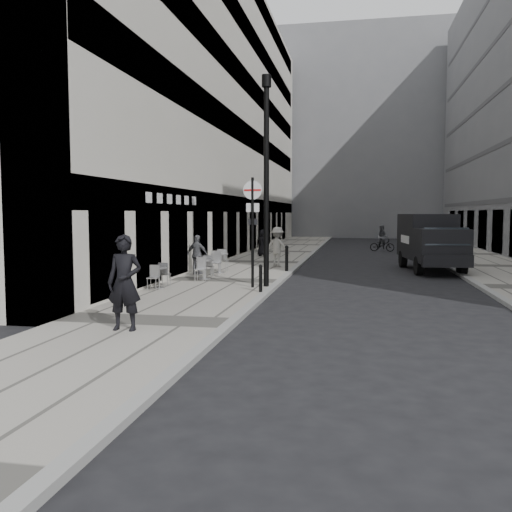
{
  "coord_description": "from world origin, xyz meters",
  "views": [
    {
      "loc": [
        2.84,
        -9.0,
        2.58
      ],
      "look_at": [
        0.06,
        5.64,
        1.4
      ],
      "focal_mm": 38.0,
      "sensor_mm": 36.0,
      "label": 1
    }
  ],
  "objects": [
    {
      "name": "pedestrian_a",
      "position": [
        -3.54,
        11.95,
        0.92
      ],
      "size": [
        1.0,
        0.6,
        1.59
      ],
      "primitive_type": "imported",
      "rotation": [
        0.0,
        0.0,
        2.9
      ],
      "color": "#5D5E62",
      "rests_on": "sidewalk"
    },
    {
      "name": "cafe_table_far",
      "position": [
        -2.8,
        10.41,
        0.55
      ],
      "size": [
        0.67,
        1.5,
        0.86
      ],
      "color": "silver",
      "rests_on": "sidewalk"
    },
    {
      "name": "bollard_far",
      "position": [
        -0.15,
        13.78,
        0.63
      ],
      "size": [
        0.14,
        0.14,
        1.02
      ],
      "primitive_type": "cylinder",
      "color": "black",
      "rests_on": "sidewalk"
    },
    {
      "name": "sidewalk",
      "position": [
        -2.0,
        18.0,
        0.06
      ],
      "size": [
        4.0,
        60.0,
        0.12
      ],
      "primitive_type": "cube",
      "color": "#9A968B",
      "rests_on": "ground"
    },
    {
      "name": "far_sidewalk",
      "position": [
        9.0,
        18.0,
        0.06
      ],
      "size": [
        4.0,
        60.0,
        0.12
      ],
      "primitive_type": "cube",
      "color": "#9A968B",
      "rests_on": "ground"
    },
    {
      "name": "pedestrian_c",
      "position": [
        -2.58,
        21.56,
        0.89
      ],
      "size": [
        0.81,
        0.59,
        1.53
      ],
      "primitive_type": "imported",
      "rotation": [
        0.0,
        0.0,
        2.99
      ],
      "color": "black",
      "rests_on": "sidewalk"
    },
    {
      "name": "pedestrian_b",
      "position": [
        -0.81,
        15.54,
        1.04
      ],
      "size": [
        1.33,
        1.0,
        1.83
      ],
      "primitive_type": "imported",
      "rotation": [
        0.0,
        0.0,
        2.84
      ],
      "color": "#9D9A91",
      "rests_on": "sidewalk"
    },
    {
      "name": "cafe_table_mid",
      "position": [
        -2.8,
        12.61,
        0.6
      ],
      "size": [
        0.73,
        1.65,
        0.94
      ],
      "color": "silver",
      "rests_on": "sidewalk"
    },
    {
      "name": "walking_man",
      "position": [
        -1.97,
        1.55,
        1.13
      ],
      "size": [
        0.75,
        0.51,
        2.02
      ],
      "primitive_type": "imported",
      "rotation": [
        0.0,
        0.0,
        0.04
      ],
      "color": "black",
      "rests_on": "sidewalk"
    },
    {
      "name": "cyclist",
      "position": [
        4.43,
        28.5,
        0.7
      ],
      "size": [
        1.75,
        1.0,
        1.78
      ],
      "rotation": [
        0.0,
        0.0,
        -0.27
      ],
      "color": "black",
      "rests_on": "ground"
    },
    {
      "name": "lamppost",
      "position": [
        -0.2,
        8.88,
        4.0
      ],
      "size": [
        0.31,
        0.31,
        6.98
      ],
      "color": "black",
      "rests_on": "sidewalk"
    },
    {
      "name": "building_far",
      "position": [
        1.5,
        56.0,
        11.0
      ],
      "size": [
        24.0,
        16.0,
        22.0
      ],
      "primitive_type": "cube",
      "color": "slate",
      "rests_on": "ground"
    },
    {
      "name": "building_left",
      "position": [
        -6.0,
        24.5,
        9.0
      ],
      "size": [
        4.0,
        45.0,
        18.0
      ],
      "primitive_type": "cube",
      "color": "beige",
      "rests_on": "ground"
    },
    {
      "name": "panel_van",
      "position": [
        5.98,
        16.17,
        1.43
      ],
      "size": [
        2.58,
        5.58,
        2.54
      ],
      "rotation": [
        0.0,
        0.0,
        0.11
      ],
      "color": "black",
      "rests_on": "ground"
    },
    {
      "name": "ground",
      "position": [
        0.0,
        0.0,
        0.0
      ],
      "size": [
        120.0,
        120.0,
        0.0
      ],
      "primitive_type": "plane",
      "color": "black",
      "rests_on": "ground"
    },
    {
      "name": "sign_post",
      "position": [
        -0.6,
        8.53,
        2.44
      ],
      "size": [
        0.62,
        0.1,
        3.63
      ],
      "rotation": [
        0.0,
        0.0,
        -0.03
      ],
      "color": "black",
      "rests_on": "sidewalk"
    },
    {
      "name": "cafe_table_near",
      "position": [
        -3.6,
        7.81,
        0.52
      ],
      "size": [
        0.62,
        1.39,
        0.79
      ],
      "color": "#A8A8AA",
      "rests_on": "sidewalk"
    },
    {
      "name": "bollard_near",
      "position": [
        -0.15,
        7.54,
        0.52
      ],
      "size": [
        0.11,
        0.11,
        0.8
      ],
      "primitive_type": "cylinder",
      "color": "black",
      "rests_on": "sidewalk"
    }
  ]
}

